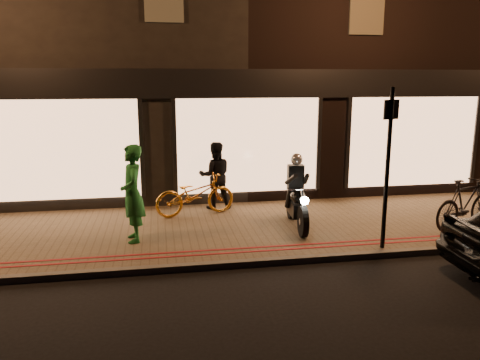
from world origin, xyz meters
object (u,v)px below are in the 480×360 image
Objects in this scene: sign_post at (388,160)px; person_green at (132,194)px; bicycle_gold at (195,194)px; motorcycle at (297,199)px.

sign_post is 4.87m from person_green.
bicycle_gold is 0.99× the size of person_green.
sign_post reaches higher than person_green.
person_green is (-3.42, -0.33, 0.34)m from motorcycle.
bicycle_gold is 2.13m from person_green.
person_green reaches higher than motorcycle.
person_green reaches higher than bicycle_gold.
sign_post is 1.58× the size of bicycle_gold.
bicycle_gold is (-2.08, 1.27, -0.12)m from motorcycle.
sign_post is at bearing -143.36° from bicycle_gold.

